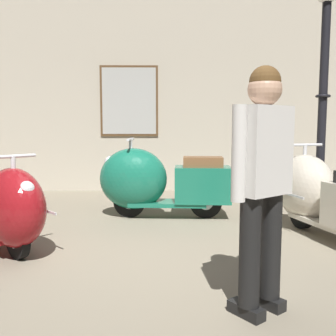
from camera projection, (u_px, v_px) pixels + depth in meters
ground_plane at (132, 262)px, 3.50m from camera, size 60.00×60.00×0.00m
showroom_back_wall at (147, 87)px, 7.29m from camera, size 18.00×0.24×3.91m
scooter_0 at (3, 207)px, 3.77m from camera, size 1.43×1.45×0.97m
scooter_1 at (154, 182)px, 5.18m from camera, size 1.78×0.62×1.07m
scooter_2 at (320, 195)px, 4.31m from camera, size 0.90×1.75×1.03m
lamppost at (324, 81)px, 4.97m from camera, size 0.32×0.32×3.09m
visitor_0 at (262, 174)px, 2.46m from camera, size 0.45×0.40×1.61m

